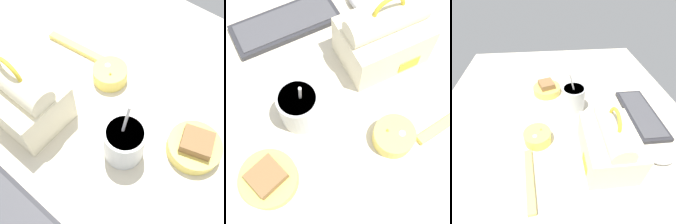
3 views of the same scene
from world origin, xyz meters
The scene contains 7 objects.
desk_surface centered at (0.00, 0.00, 1.00)cm, with size 140.00×110.00×2.00cm.
keyboard centered at (2.49, 34.31, 3.02)cm, with size 31.23×12.29×2.10cm.
lunch_bag centered at (22.03, 13.16, 9.91)cm, with size 21.84×16.29×21.89cm.
soup_cup centered at (-5.28, 5.66, 7.72)cm, with size 9.89×9.89×18.31cm.
bento_bowl_sandwich centered at (-18.60, -5.94, 4.35)cm, with size 13.53×13.53×6.29cm.
bento_bowl_snacks centered at (12.23, -10.04, 4.40)cm, with size 10.09×10.09×5.41cm.
computer_mouse centered at (25.16, 31.88, 3.94)cm, with size 5.30×8.59×3.87cm.
Camera 2 is at (-11.03, -26.16, 75.76)cm, focal length 50.00 mm.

